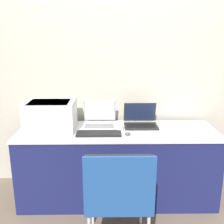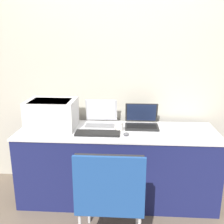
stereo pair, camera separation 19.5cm
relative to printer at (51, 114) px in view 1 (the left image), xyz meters
The scene contains 10 objects.
ground_plane 1.17m from the printer, 27.15° to the right, with size 14.00×14.00×0.00m, color #6B5B4C.
wall_back 0.86m from the printer, 30.06° to the left, with size 8.00×0.05×2.60m.
table 0.85m from the printer, ahead, with size 1.97×0.63×0.75m.
printer is the anchor object (origin of this frame).
laptop_left 0.50m from the printer, 13.66° to the left, with size 0.34×0.32×0.26m.
laptop_right 0.92m from the printer, ahead, with size 0.34×0.29×0.23m.
external_keyboard 0.53m from the printer, 18.23° to the right, with size 0.43×0.15×0.02m.
coffee_cup 0.69m from the printer, ahead, with size 0.08×0.08×0.09m.
mouse 0.79m from the printer, 13.86° to the right, with size 0.06×0.04×0.03m.
chair 1.09m from the printer, 51.06° to the right, with size 0.49×0.48×0.88m.
Camera 1 is at (-0.09, -2.16, 1.63)m, focal length 42.00 mm.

